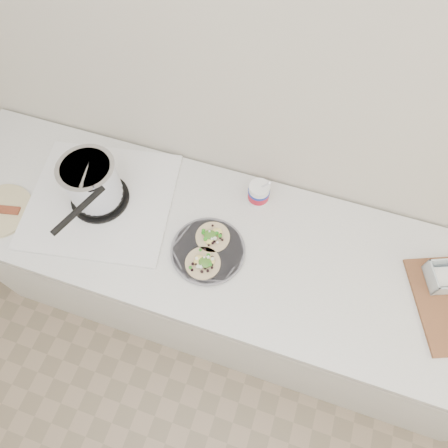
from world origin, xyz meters
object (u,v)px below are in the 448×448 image
(stove, at_px, (96,189))
(bacon_plate, at_px, (1,211))
(tub, at_px, (260,192))
(taco_plate, at_px, (208,250))

(stove, distance_m, bacon_plate, 0.40)
(stove, bearing_deg, tub, 8.14)
(stove, xyz_separation_m, taco_plate, (0.48, -0.08, -0.07))
(stove, height_order, bacon_plate, stove)
(tub, relative_size, bacon_plate, 0.78)
(stove, bearing_deg, taco_plate, -19.40)
(taco_plate, relative_size, bacon_plate, 1.14)
(stove, xyz_separation_m, tub, (0.60, 0.20, -0.03))
(stove, xyz_separation_m, bacon_plate, (-0.35, -0.17, -0.08))
(taco_plate, distance_m, tub, 0.30)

